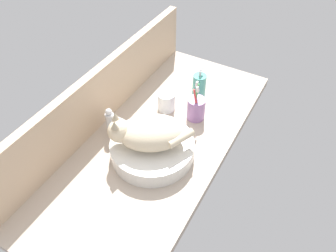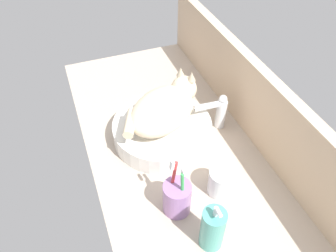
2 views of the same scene
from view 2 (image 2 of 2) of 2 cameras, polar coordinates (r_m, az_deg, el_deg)
name	(u,v)px [view 2 (image 2 of 2)]	position (r cm, az deg, el deg)	size (l,w,h in cm)	color
ground_plane	(178,154)	(110.22, 1.80, -4.96)	(127.80, 57.04, 4.00)	#B2A08E
backsplash_panel	(256,103)	(110.18, 15.02, 3.96)	(127.80, 3.60, 25.60)	#CCAD8C
sink_basin	(162,130)	(110.35, -1.01, -0.76)	(33.00, 33.00, 6.78)	silver
cat	(164,108)	(104.94, -0.64, 3.22)	(27.66, 30.21, 14.00)	beige
faucet	(218,111)	(113.03, 8.76, 2.64)	(3.64, 11.85, 13.60)	silver
soap_dispenser	(213,229)	(85.46, 7.77, -17.29)	(6.12, 6.12, 16.54)	teal
toothbrush_cup	(177,197)	(91.08, 1.59, -12.31)	(7.80, 7.80, 18.69)	#996BA8
water_glass	(221,183)	(97.08, 9.27, -9.73)	(7.81, 7.81, 8.52)	white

